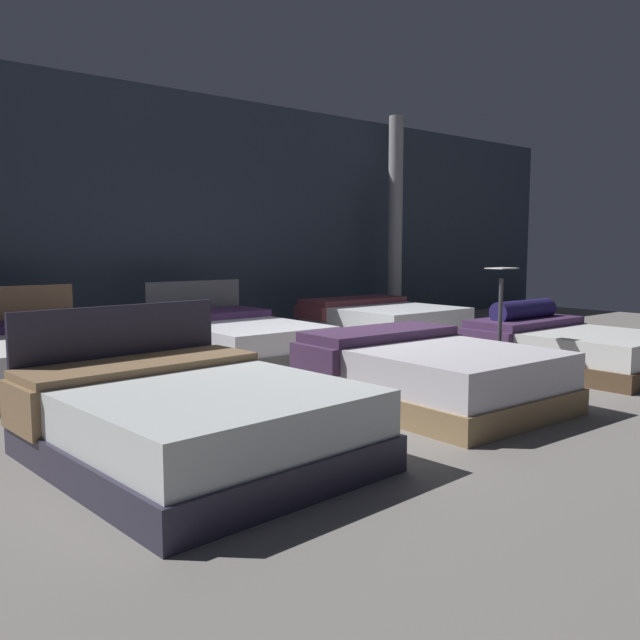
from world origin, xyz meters
TOP-DOWN VIEW (x-y plane):
  - ground_plane at (0.00, 0.00)m, footprint 18.00×18.00m
  - showroom_back_wall at (0.00, 3.52)m, footprint 18.00×0.06m
  - bed_0 at (-2.31, -1.40)m, footprint 1.77×2.11m
  - bed_1 at (-0.03, -1.38)m, footprint 1.62×2.03m
  - bed_2 at (2.33, -1.31)m, footprint 1.58×1.97m
  - bed_3 at (-2.29, 1.65)m, footprint 1.55×2.16m
  - bed_4 at (-0.05, 1.62)m, footprint 1.56×2.21m
  - bed_5 at (2.37, 1.55)m, footprint 1.75×1.98m
  - price_sign at (1.17, -1.24)m, footprint 0.28×0.24m
  - support_pillar at (3.99, 2.86)m, footprint 0.24×0.24m

SIDE VIEW (x-z plane):
  - ground_plane at x=0.00m, z-range -0.02..0.00m
  - bed_4 at x=-0.05m, z-range -0.20..0.69m
  - bed_2 at x=2.33m, z-range -0.12..0.61m
  - bed_3 at x=-2.29m, z-range -0.20..0.70m
  - bed_5 at x=2.37m, z-range -0.03..0.54m
  - bed_0 at x=-2.31m, z-range -0.20..0.72m
  - bed_1 at x=-0.03m, z-range -0.03..0.55m
  - price_sign at x=1.17m, z-range -0.12..1.01m
  - showroom_back_wall at x=0.00m, z-range 0.00..3.50m
  - support_pillar at x=3.99m, z-range 0.00..3.50m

